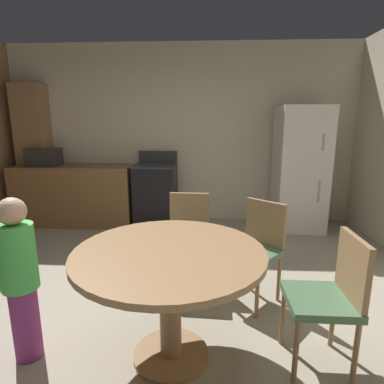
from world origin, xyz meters
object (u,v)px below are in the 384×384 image
Objects in this scene: chair_east at (331,293)px; chair_north at (188,233)px; dining_table at (170,273)px; oven_range at (156,195)px; person_child at (20,276)px; microwave at (44,157)px; refrigerator at (300,169)px; chair_northeast at (257,245)px.

chair_north is at bearing -46.20° from chair_east.
dining_table is 1.37× the size of chair_east.
oven_range is 1.01× the size of person_child.
microwave reaches higher than dining_table.
chair_east reaches higher than dining_table.
oven_range is at bearing -158.19° from chair_north.
microwave is 0.37× the size of dining_table.
dining_table is 1.37× the size of chair_north.
refrigerator is at bearing 141.58° from chair_north.
refrigerator is 2.02× the size of chair_northeast.
chair_northeast is 1.00× the size of chair_east.
chair_northeast is 1.79m from person_child.
refrigerator is 2.02× the size of chair_east.
chair_northeast is at bearing 48.44° from dining_table.
dining_table is 1.00m from chair_east.
chair_north is (2.28, -1.76, -0.53)m from microwave.
dining_table is 0.95m from person_child.
chair_north is (-0.61, 0.25, 0.00)m from chair_northeast.
chair_north is 1.44m from person_child.
chair_east is 1.94m from person_child.
chair_east is at bearing -40.55° from microwave.
oven_range is 1.26× the size of chair_east.
refrigerator is 1.48× the size of dining_table.
refrigerator is 2.30m from chair_north.
chair_northeast reaches higher than dining_table.
microwave is at bearing 129.03° from dining_table.
refrigerator reaches higher than chair_east.
chair_north is 0.80× the size of person_child.
chair_east is (0.34, -0.76, 0.00)m from chair_northeast.
oven_range is 2.50× the size of microwave.
dining_table is 1.00m from chair_north.
oven_range is 2.83m from person_child.
oven_range is at bearing 101.26° from dining_table.
microwave is at bearing 179.24° from refrigerator.
chair_northeast is 0.80× the size of person_child.
person_child is (-1.61, -0.79, 0.08)m from chair_northeast.
microwave is at bearing -83.18° from chair_northeast.
oven_range is at bearing 178.54° from refrigerator.
refrigerator is at bearing -1.46° from oven_range.
refrigerator reaches higher than chair_north.
chair_north is at bearing 87.03° from dining_table.
chair_north is at bearing -131.39° from refrigerator.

